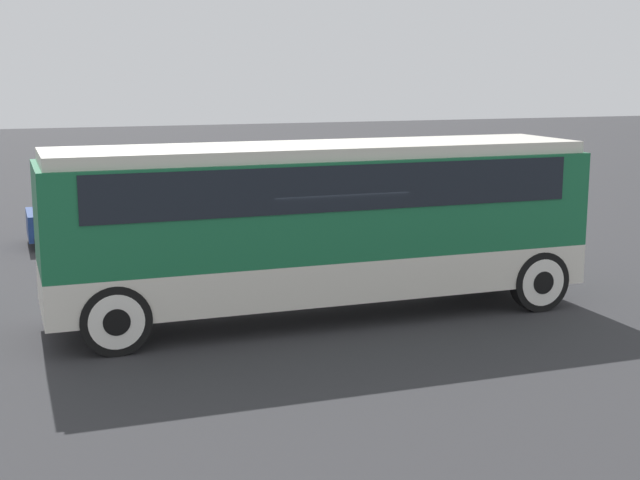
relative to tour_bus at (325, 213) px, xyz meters
The scene contains 4 objects.
ground_plane 1.99m from the tour_bus, behind, with size 120.00×120.00×0.00m, color #2D2D30.
tour_bus is the anchor object (origin of this frame).
parked_car_near 9.61m from the tour_bus, 108.53° to the left, with size 4.27×1.97×1.42m.
parked_car_mid 6.43m from the tour_bus, 48.64° to the left, with size 4.31×1.82×1.30m.
Camera 1 is at (-5.58, -15.51, 4.63)m, focal length 50.00 mm.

